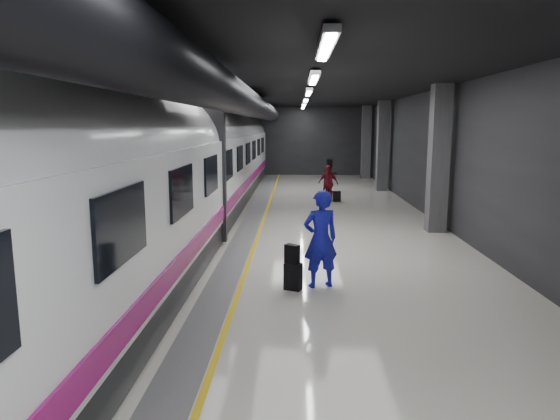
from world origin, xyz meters
TOP-DOWN VIEW (x-y plane):
  - ground at (0.00, 0.00)m, footprint 40.00×40.00m
  - platform_hall at (-0.29, 0.96)m, footprint 10.02×40.02m
  - train at (-3.25, -0.00)m, footprint 3.05×38.00m
  - traveler_main at (0.69, -3.58)m, footprint 0.84×0.68m
  - suitcase_main at (0.13, -3.80)m, footprint 0.39×0.33m
  - shoulder_bag at (0.11, -3.80)m, footprint 0.32×0.29m
  - traveler_far_a at (1.87, 11.01)m, footprint 1.05×1.02m
  - traveler_far_b at (1.60, 8.24)m, footprint 0.99×0.77m
  - suitcase_far at (1.97, 8.09)m, footprint 0.35×0.26m

SIDE VIEW (x-z plane):
  - ground at x=0.00m, z-range 0.00..0.00m
  - suitcase_far at x=1.97m, z-range 0.00..0.46m
  - suitcase_main at x=0.13m, z-range 0.00..0.55m
  - shoulder_bag at x=0.11m, z-range 0.55..0.93m
  - traveler_far_b at x=1.60m, z-range 0.00..1.57m
  - traveler_far_a at x=1.87m, z-range 0.00..1.71m
  - traveler_main at x=0.69m, z-range 0.00..2.00m
  - train at x=-3.25m, z-range 0.04..4.09m
  - platform_hall at x=-0.29m, z-range 1.28..5.79m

